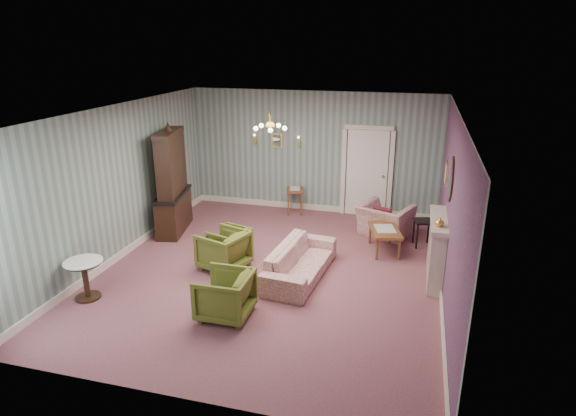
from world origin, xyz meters
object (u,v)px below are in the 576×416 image
(olive_chair_c, at_px, (229,242))
(pedestal_table, at_px, (86,280))
(olive_chair_a, at_px, (225,293))
(wingback_chair, at_px, (385,215))
(coffee_table, at_px, (384,240))
(fireplace, at_px, (436,249))
(olive_chair_b, at_px, (223,248))
(sofa_chintz, at_px, (300,256))
(dresser, at_px, (171,179))
(side_table_black, at_px, (423,233))

(olive_chair_c, bearing_deg, pedestal_table, -22.00)
(olive_chair_a, distance_m, wingback_chair, 4.47)
(coffee_table, bearing_deg, fireplace, -46.59)
(olive_chair_b, relative_size, sofa_chintz, 0.39)
(olive_chair_c, bearing_deg, wingback_chair, 143.00)
(pedestal_table, bearing_deg, coffee_table, 34.71)
(olive_chair_a, distance_m, dresser, 3.95)
(sofa_chintz, height_order, side_table_black, sofa_chintz)
(sofa_chintz, bearing_deg, dresser, 71.32)
(sofa_chintz, relative_size, side_table_black, 3.59)
(side_table_black, bearing_deg, wingback_chair, 152.83)
(side_table_black, bearing_deg, coffee_table, -147.47)
(side_table_black, height_order, pedestal_table, pedestal_table)
(wingback_chair, xyz_separation_m, pedestal_table, (-4.48, -4.02, -0.12))
(sofa_chintz, distance_m, dresser, 3.60)
(fireplace, distance_m, coffee_table, 1.42)
(sofa_chintz, xyz_separation_m, side_table_black, (2.09, 1.95, -0.11))
(olive_chair_b, relative_size, fireplace, 0.57)
(olive_chair_a, bearing_deg, fireplace, 123.31)
(olive_chair_c, distance_m, wingback_chair, 3.43)
(dresser, bearing_deg, olive_chair_c, -43.69)
(olive_chair_c, relative_size, wingback_chair, 0.65)
(olive_chair_c, xyz_separation_m, wingback_chair, (2.80, 1.99, 0.12))
(pedestal_table, bearing_deg, olive_chair_a, 1.71)
(sofa_chintz, relative_size, fireplace, 1.44)
(side_table_black, distance_m, pedestal_table, 6.39)
(pedestal_table, bearing_deg, sofa_chintz, 27.53)
(wingback_chair, bearing_deg, coffee_table, 115.89)
(olive_chair_a, xyz_separation_m, olive_chair_b, (-0.65, 1.55, 0.00))
(olive_chair_a, distance_m, side_table_black, 4.57)
(fireplace, bearing_deg, olive_chair_a, -146.26)
(wingback_chair, bearing_deg, olive_chair_b, 63.45)
(olive_chair_a, xyz_separation_m, fireplace, (3.10, 2.07, 0.18))
(olive_chair_b, bearing_deg, pedestal_table, -28.84)
(olive_chair_a, relative_size, olive_chair_b, 1.00)
(olive_chair_b, xyz_separation_m, wingback_chair, (2.74, 2.40, 0.06))
(olive_chair_c, height_order, side_table_black, olive_chair_c)
(pedestal_table, bearing_deg, wingback_chair, 41.91)
(olive_chair_c, relative_size, pedestal_table, 1.01)
(side_table_black, relative_size, pedestal_table, 0.84)
(sofa_chintz, bearing_deg, side_table_black, -41.54)
(sofa_chintz, relative_size, pedestal_table, 3.02)
(wingback_chair, bearing_deg, pedestal_table, 64.13)
(fireplace, distance_m, side_table_black, 1.52)
(olive_chair_c, distance_m, sofa_chintz, 1.55)
(sofa_chintz, bearing_deg, olive_chair_c, 81.35)
(dresser, relative_size, pedestal_table, 3.53)
(olive_chair_b, height_order, pedestal_table, olive_chair_b)
(olive_chair_b, distance_m, coffee_table, 3.19)
(olive_chair_b, xyz_separation_m, pedestal_table, (-1.74, -1.62, -0.06))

